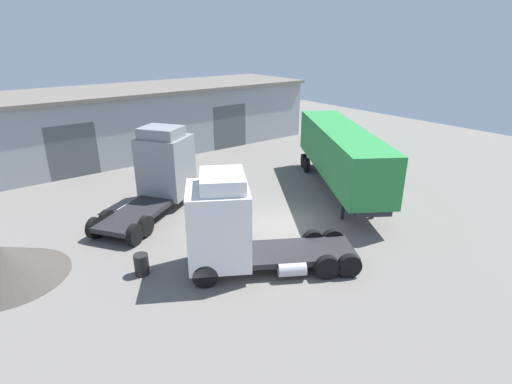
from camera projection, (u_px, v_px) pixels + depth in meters
ground_plane at (282, 224)px, 20.42m from camera, size 60.00×60.00×0.00m
warehouse_building at (139, 119)px, 32.70m from camera, size 29.09×8.33×5.13m
tractor_unit_white at (232, 227)px, 15.79m from camera, size 7.10×5.60×4.19m
container_trailer_green at (340, 152)px, 23.65m from camera, size 8.54×11.38×3.97m
tractor_unit_grey at (161, 170)px, 21.94m from camera, size 6.91×5.82×4.44m
gravel_pile at (4, 262)px, 15.69m from camera, size 4.69×4.69×1.40m
oil_drum at (142, 264)px, 16.02m from camera, size 0.58×0.58×0.88m
traffic_cone at (229, 199)px, 22.89m from camera, size 0.40×0.40×0.55m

